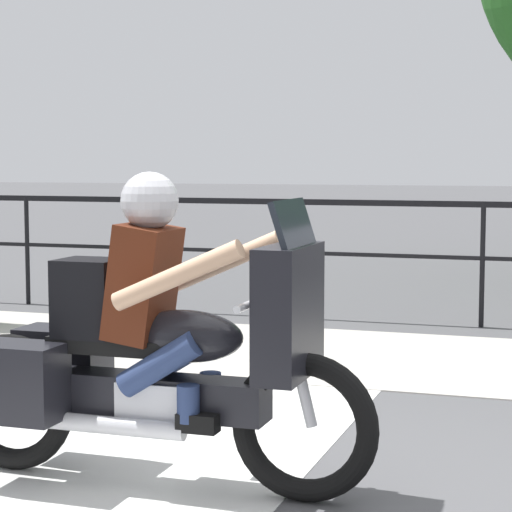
{
  "coord_description": "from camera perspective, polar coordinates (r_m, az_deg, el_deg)",
  "views": [
    {
      "loc": [
        0.95,
        -4.72,
        1.65
      ],
      "look_at": [
        -0.81,
        0.61,
        1.11
      ],
      "focal_mm": 70.0,
      "sensor_mm": 36.0,
      "label": 1
    }
  ],
  "objects": [
    {
      "name": "fence_railing",
      "position": [
        10.01,
        12.85,
        1.54
      ],
      "size": [
        36.0,
        0.05,
        1.24
      ],
      "color": "black",
      "rests_on": "ground"
    },
    {
      "name": "sidewalk_band",
      "position": [
        8.33,
        11.49,
        -5.96
      ],
      "size": [
        44.0,
        2.4,
        0.01
      ],
      "primitive_type": "cube",
      "color": "#B7B2A8",
      "rests_on": "ground"
    },
    {
      "name": "crosswalk_band",
      "position": [
        5.52,
        -12.31,
        -11.94
      ],
      "size": [
        2.71,
        6.0,
        0.01
      ],
      "primitive_type": "cube",
      "color": "silver",
      "rests_on": "ground"
    },
    {
      "name": "motorcycle",
      "position": [
        5.06,
        -6.22,
        -5.31
      ],
      "size": [
        2.35,
        0.76,
        1.59
      ],
      "rotation": [
        0.0,
        0.0,
        -0.01
      ],
      "color": "black",
      "rests_on": "ground"
    },
    {
      "name": "ground_plane",
      "position": [
        5.08,
        6.77,
        -13.42
      ],
      "size": [
        120.0,
        120.0,
        0.0
      ],
      "primitive_type": "plane",
      "color": "#4C4C4F"
    }
  ]
}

